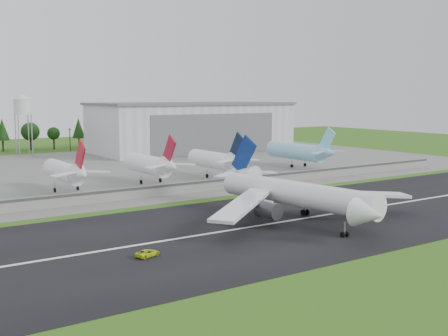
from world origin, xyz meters
TOP-DOWN VIEW (x-y plane):
  - ground at (0.00, 0.00)m, footprint 600.00×600.00m
  - runway at (0.00, 10.00)m, footprint 320.00×60.00m
  - runway_centerline at (0.00, 10.00)m, footprint 220.00×1.00m
  - apron at (0.00, 120.00)m, footprint 320.00×150.00m
  - blast_fence at (0.00, 54.99)m, footprint 240.00×0.61m
  - hangar_east at (75.00, 164.92)m, footprint 102.00×47.00m
  - water_tower at (-5.00, 185.00)m, footprint 8.40×8.40m
  - utility_poles at (0.00, 200.00)m, footprint 230.00×3.00m
  - treeline at (0.00, 215.00)m, footprint 320.00×16.00m
  - main_airliner at (11.75, 9.57)m, footprint 56.74×59.22m
  - ground_vehicle at (-30.22, 1.85)m, footprint 5.19×3.48m
  - parked_jet_red_a at (-20.06, 76.56)m, footprint 7.36×31.29m
  - parked_jet_red_b at (8.10, 76.59)m, footprint 7.36×31.29m
  - parked_jet_navy at (33.42, 76.58)m, footprint 7.36×31.29m
  - parked_jet_skyblue at (76.55, 81.61)m, footprint 7.36×37.29m

SIDE VIEW (x-z plane):
  - ground at x=0.00m, z-range 0.00..0.00m
  - utility_poles at x=0.00m, z-range -6.00..6.00m
  - treeline at x=0.00m, z-range -11.00..11.00m
  - runway at x=0.00m, z-range 0.00..0.10m
  - apron at x=0.00m, z-range 0.00..0.10m
  - runway_centerline at x=0.00m, z-range 0.10..0.12m
  - ground_vehicle at x=-30.22m, z-range 0.10..1.42m
  - blast_fence at x=0.00m, z-range 0.06..3.56m
  - main_airliner at x=11.75m, z-range -4.19..13.98m
  - parked_jet_red_a at x=-20.06m, z-range -2.17..14.51m
  - parked_jet_navy at x=33.42m, z-range -2.10..14.73m
  - parked_jet_red_b at x=8.10m, z-range -2.06..14.85m
  - parked_jet_skyblue at x=76.55m, z-range -2.03..15.05m
  - hangar_east at x=75.00m, z-range 0.03..25.23m
  - water_tower at x=-5.00m, z-range 9.85..39.25m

